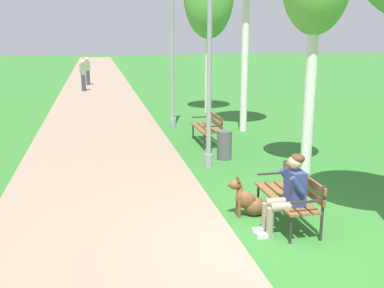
# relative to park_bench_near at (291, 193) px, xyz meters

# --- Properties ---
(ground_plane) EXTENTS (120.00, 120.00, 0.00)m
(ground_plane) POSITION_rel_park_bench_near_xyz_m (-0.62, -0.61, -0.51)
(ground_plane) COLOR #33752D
(paved_path) EXTENTS (3.78, 60.00, 0.04)m
(paved_path) POSITION_rel_park_bench_near_xyz_m (-2.90, 23.39, -0.49)
(paved_path) COLOR gray
(paved_path) RESTS_ON ground
(park_bench_near) EXTENTS (0.55, 1.50, 0.85)m
(park_bench_near) POSITION_rel_park_bench_near_xyz_m (0.00, 0.00, 0.00)
(park_bench_near) COLOR brown
(park_bench_near) RESTS_ON ground
(park_bench_mid) EXTENTS (0.55, 1.50, 0.85)m
(park_bench_mid) POSITION_rel_park_bench_near_xyz_m (0.03, 5.57, 0.00)
(park_bench_mid) COLOR brown
(park_bench_mid) RESTS_ON ground
(person_seated_on_near_bench) EXTENTS (0.74, 0.49, 1.25)m
(person_seated_on_near_bench) POSITION_rel_park_bench_near_xyz_m (-0.21, -0.33, 0.17)
(person_seated_on_near_bench) COLOR gray
(person_seated_on_near_bench) RESTS_ON ground
(dog_brown) EXTENTS (0.83, 0.30, 0.71)m
(dog_brown) POSITION_rel_park_bench_near_xyz_m (-0.56, 0.43, -0.25)
(dog_brown) COLOR brown
(dog_brown) RESTS_ON ground
(lamp_post_near) EXTENTS (0.24, 0.24, 4.28)m
(lamp_post_near) POSITION_rel_park_bench_near_xyz_m (-0.52, 3.37, 1.70)
(lamp_post_near) COLOR gray
(lamp_post_near) RESTS_ON ground
(lamp_post_mid) EXTENTS (0.24, 0.24, 4.49)m
(lamp_post_mid) POSITION_rel_park_bench_near_xyz_m (-0.58, 7.94, 1.81)
(lamp_post_mid) COLOR gray
(lamp_post_mid) RESTS_ON ground
(litter_bin) EXTENTS (0.36, 0.36, 0.70)m
(litter_bin) POSITION_rel_park_bench_near_xyz_m (0.01, 3.93, -0.16)
(litter_bin) COLOR #515156
(litter_bin) RESTS_ON ground
(pedestrian_distant) EXTENTS (0.32, 0.22, 1.65)m
(pedestrian_distant) POSITION_rel_park_bench_near_xyz_m (-3.61, 18.19, 0.33)
(pedestrian_distant) COLOR #383842
(pedestrian_distant) RESTS_ON ground
(pedestrian_further_distant) EXTENTS (0.32, 0.22, 1.65)m
(pedestrian_further_distant) POSITION_rel_park_bench_near_xyz_m (-3.41, 21.07, 0.33)
(pedestrian_further_distant) COLOR #383842
(pedestrian_further_distant) RESTS_ON ground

